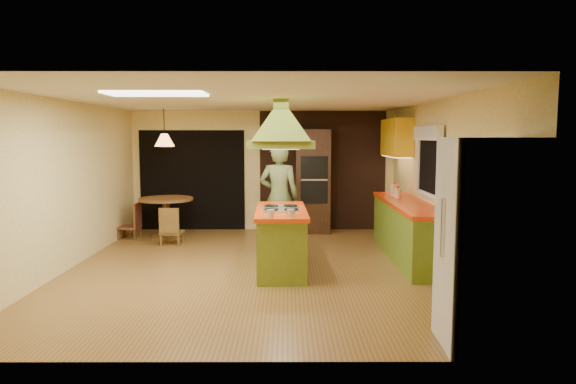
{
  "coord_description": "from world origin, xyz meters",
  "views": [
    {
      "loc": [
        0.5,
        -7.56,
        1.96
      ],
      "look_at": [
        0.51,
        -0.02,
        1.15
      ],
      "focal_mm": 32.0,
      "sensor_mm": 36.0,
      "label": 1
    }
  ],
  "objects_px": {
    "refrigerator": "(487,244)",
    "dining_table": "(166,210)",
    "wall_oven": "(314,181)",
    "man": "(279,197)",
    "kitchen_island": "(281,239)",
    "canister_large": "(395,190)"
  },
  "relations": [
    {
      "from": "refrigerator",
      "to": "dining_table",
      "type": "bearing_deg",
      "value": 132.08
    },
    {
      "from": "dining_table",
      "to": "wall_oven",
      "type": "bearing_deg",
      "value": 11.57
    },
    {
      "from": "man",
      "to": "dining_table",
      "type": "xyz_separation_m",
      "value": [
        -2.22,
        1.21,
        -0.38
      ]
    },
    {
      "from": "man",
      "to": "refrigerator",
      "type": "relative_size",
      "value": 0.95
    },
    {
      "from": "kitchen_island",
      "to": "man",
      "type": "relative_size",
      "value": 0.98
    },
    {
      "from": "man",
      "to": "canister_large",
      "type": "height_order",
      "value": "man"
    },
    {
      "from": "dining_table",
      "to": "canister_large",
      "type": "relative_size",
      "value": 5.01
    },
    {
      "from": "wall_oven",
      "to": "refrigerator",
      "type": "bearing_deg",
      "value": -73.91
    },
    {
      "from": "canister_large",
      "to": "dining_table",
      "type": "bearing_deg",
      "value": 167.89
    },
    {
      "from": "canister_large",
      "to": "man",
      "type": "bearing_deg",
      "value": -171.67
    },
    {
      "from": "kitchen_island",
      "to": "canister_large",
      "type": "distance_m",
      "value": 2.59
    },
    {
      "from": "kitchen_island",
      "to": "canister_large",
      "type": "relative_size",
      "value": 8.78
    },
    {
      "from": "refrigerator",
      "to": "wall_oven",
      "type": "bearing_deg",
      "value": 105.95
    },
    {
      "from": "kitchen_island",
      "to": "dining_table",
      "type": "bearing_deg",
      "value": 131.34
    },
    {
      "from": "kitchen_island",
      "to": "refrigerator",
      "type": "xyz_separation_m",
      "value": [
        1.94,
        -2.77,
        0.52
      ]
    },
    {
      "from": "kitchen_island",
      "to": "man",
      "type": "height_order",
      "value": "man"
    },
    {
      "from": "dining_table",
      "to": "refrigerator",
      "type": "bearing_deg",
      "value": -51.2
    },
    {
      "from": "wall_oven",
      "to": "dining_table",
      "type": "distance_m",
      "value": 3.01
    },
    {
      "from": "man",
      "to": "dining_table",
      "type": "height_order",
      "value": "man"
    },
    {
      "from": "dining_table",
      "to": "canister_large",
      "type": "xyz_separation_m",
      "value": [
        4.26,
        -0.91,
        0.47
      ]
    },
    {
      "from": "kitchen_island",
      "to": "refrigerator",
      "type": "height_order",
      "value": "refrigerator"
    },
    {
      "from": "canister_large",
      "to": "kitchen_island",
      "type": "bearing_deg",
      "value": -141.94
    }
  ]
}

